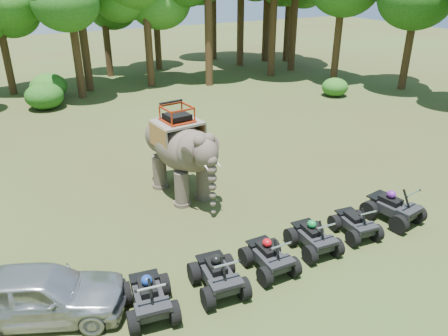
{
  "coord_description": "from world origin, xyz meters",
  "views": [
    {
      "loc": [
        -6.69,
        -10.9,
        8.26
      ],
      "look_at": [
        0.0,
        1.2,
        1.9
      ],
      "focal_mm": 35.0,
      "sensor_mm": 36.0,
      "label": 1
    }
  ],
  "objects_px": {
    "elephant": "(180,150)",
    "atv_4": "(356,220)",
    "atv_3": "(314,233)",
    "atv_0": "(149,292)",
    "atv_2": "(269,253)",
    "atv_5": "(394,203)",
    "atv_1": "(218,271)",
    "parked_car": "(40,293)"
  },
  "relations": [
    {
      "from": "elephant",
      "to": "atv_4",
      "type": "distance_m",
      "value": 6.98
    },
    {
      "from": "elephant",
      "to": "atv_3",
      "type": "xyz_separation_m",
      "value": [
        2.07,
        -5.67,
        -1.21
      ]
    },
    {
      "from": "atv_3",
      "to": "atv_0",
      "type": "bearing_deg",
      "value": -174.08
    },
    {
      "from": "atv_2",
      "to": "atv_5",
      "type": "distance_m",
      "value": 5.47
    },
    {
      "from": "atv_0",
      "to": "atv_3",
      "type": "height_order",
      "value": "atv_0"
    },
    {
      "from": "elephant",
      "to": "atv_5",
      "type": "bearing_deg",
      "value": -49.95
    },
    {
      "from": "elephant",
      "to": "atv_0",
      "type": "relative_size",
      "value": 2.46
    },
    {
      "from": "atv_0",
      "to": "atv_5",
      "type": "bearing_deg",
      "value": 10.2
    },
    {
      "from": "elephant",
      "to": "atv_1",
      "type": "xyz_separation_m",
      "value": [
        -1.48,
        -5.89,
        -1.17
      ]
    },
    {
      "from": "parked_car",
      "to": "atv_1",
      "type": "bearing_deg",
      "value": -82.0
    },
    {
      "from": "atv_0",
      "to": "atv_1",
      "type": "relative_size",
      "value": 1.0
    },
    {
      "from": "elephant",
      "to": "atv_1",
      "type": "distance_m",
      "value": 6.18
    },
    {
      "from": "elephant",
      "to": "atv_3",
      "type": "bearing_deg",
      "value": -75.42
    },
    {
      "from": "elephant",
      "to": "atv_3",
      "type": "distance_m",
      "value": 6.15
    },
    {
      "from": "atv_0",
      "to": "atv_4",
      "type": "height_order",
      "value": "atv_0"
    },
    {
      "from": "atv_4",
      "to": "atv_5",
      "type": "xyz_separation_m",
      "value": [
        1.86,
        0.05,
        0.1
      ]
    },
    {
      "from": "atv_2",
      "to": "atv_4",
      "type": "distance_m",
      "value": 3.61
    },
    {
      "from": "atv_4",
      "to": "atv_5",
      "type": "bearing_deg",
      "value": 8.67
    },
    {
      "from": "elephant",
      "to": "atv_4",
      "type": "relative_size",
      "value": 2.75
    },
    {
      "from": "atv_1",
      "to": "atv_4",
      "type": "bearing_deg",
      "value": 9.09
    },
    {
      "from": "atv_5",
      "to": "parked_car",
      "type": "bearing_deg",
      "value": 166.76
    },
    {
      "from": "atv_1",
      "to": "atv_2",
      "type": "xyz_separation_m",
      "value": [
        1.75,
        0.05,
        -0.04
      ]
    },
    {
      "from": "atv_1",
      "to": "atv_5",
      "type": "xyz_separation_m",
      "value": [
        7.21,
        0.27,
        0.03
      ]
    },
    {
      "from": "atv_1",
      "to": "atv_5",
      "type": "height_order",
      "value": "atv_5"
    },
    {
      "from": "atv_5",
      "to": "atv_1",
      "type": "bearing_deg",
      "value": 173.95
    },
    {
      "from": "parked_car",
      "to": "atv_4",
      "type": "xyz_separation_m",
      "value": [
        9.81,
        -1.08,
        -0.15
      ]
    },
    {
      "from": "atv_0",
      "to": "atv_4",
      "type": "xyz_separation_m",
      "value": [
        7.35,
        0.13,
        -0.07
      ]
    },
    {
      "from": "atv_4",
      "to": "atv_5",
      "type": "relative_size",
      "value": 0.85
    },
    {
      "from": "atv_1",
      "to": "atv_2",
      "type": "distance_m",
      "value": 1.75
    },
    {
      "from": "atv_4",
      "to": "atv_5",
      "type": "distance_m",
      "value": 1.86
    },
    {
      "from": "atv_2",
      "to": "atv_3",
      "type": "xyz_separation_m",
      "value": [
        1.81,
        0.17,
        0.0
      ]
    },
    {
      "from": "parked_car",
      "to": "atv_0",
      "type": "bearing_deg",
      "value": -92.01
    },
    {
      "from": "elephant",
      "to": "atv_2",
      "type": "relative_size",
      "value": 2.61
    },
    {
      "from": "atv_4",
      "to": "atv_1",
      "type": "bearing_deg",
      "value": -170.68
    },
    {
      "from": "atv_1",
      "to": "elephant",
      "type": "bearing_deg",
      "value": 82.65
    },
    {
      "from": "elephant",
      "to": "atv_0",
      "type": "xyz_separation_m",
      "value": [
        -3.47,
        -5.8,
        -1.17
      ]
    },
    {
      "from": "atv_2",
      "to": "atv_3",
      "type": "relative_size",
      "value": 1.0
    },
    {
      "from": "atv_1",
      "to": "atv_2",
      "type": "relative_size",
      "value": 1.06
    },
    {
      "from": "parked_car",
      "to": "atv_3",
      "type": "xyz_separation_m",
      "value": [
        8.01,
        -1.08,
        -0.12
      ]
    },
    {
      "from": "atv_4",
      "to": "atv_0",
      "type": "bearing_deg",
      "value": -171.95
    },
    {
      "from": "atv_1",
      "to": "atv_4",
      "type": "relative_size",
      "value": 1.12
    },
    {
      "from": "atv_3",
      "to": "atv_1",
      "type": "bearing_deg",
      "value": -171.95
    }
  ]
}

